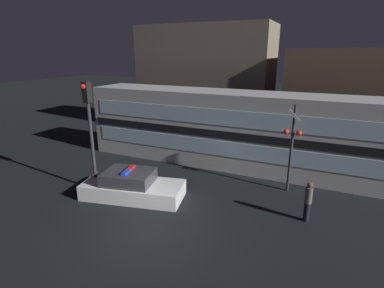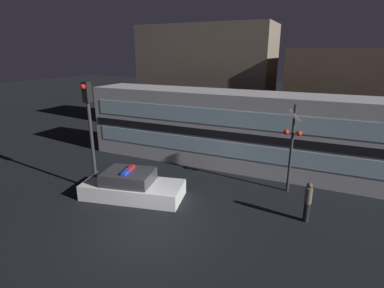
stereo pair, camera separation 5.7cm
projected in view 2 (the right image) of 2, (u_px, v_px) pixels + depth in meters
The scene contains 8 objects.
ground_plane at pixel (150, 230), 11.20m from camera, with size 120.00×120.00×0.00m, color black.
train at pixel (239, 130), 17.01m from camera, with size 18.43×2.88×4.25m.
police_car at pixel (132, 187), 13.62m from camera, with size 4.81×2.80×1.36m.
pedestrian at pixel (308, 202), 11.53m from camera, with size 0.28×0.28×1.64m.
crossing_signal_near at pixel (292, 144), 13.62m from camera, with size 0.80×0.33×4.16m.
traffic_light_corner at pixel (90, 121), 13.42m from camera, with size 0.30×0.46×5.15m.
building_left at pixel (206, 80), 24.32m from camera, with size 10.54×4.34×8.40m.
building_center at pixel (342, 99), 20.47m from camera, with size 7.23×5.29×6.60m.
Camera 2 is at (5.55, -8.18, 6.36)m, focal length 28.00 mm.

